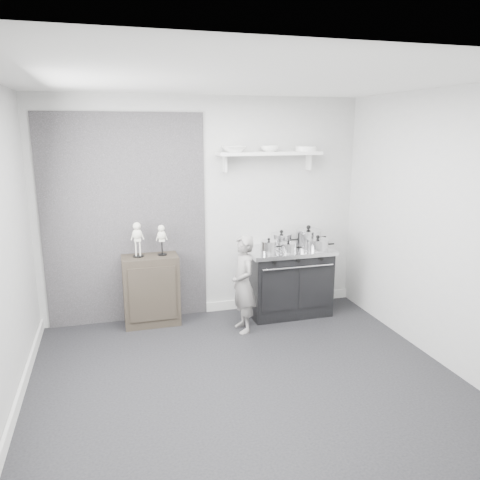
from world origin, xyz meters
name	(u,v)px	position (x,y,z in m)	size (l,w,h in m)	color
ground	(245,381)	(0.00, 0.00, 0.00)	(4.00, 4.00, 0.00)	black
room_shell	(232,207)	(-0.09, 0.15, 1.64)	(4.02, 3.62, 2.71)	#BABAB8
wall_shelf	(270,154)	(0.80, 1.68, 2.01)	(1.30, 0.26, 0.24)	silver
stove	(288,281)	(1.00, 1.48, 0.43)	(1.06, 0.66, 0.85)	black
side_cabinet	(151,290)	(-0.71, 1.61, 0.42)	(0.65, 0.38, 0.85)	black
child	(243,284)	(0.30, 1.10, 0.57)	(0.42, 0.27, 1.14)	slate
pot_front_left	(269,247)	(0.69, 1.36, 0.93)	(0.29, 0.20, 0.18)	silver
pot_back_left	(281,240)	(0.95, 1.61, 0.94)	(0.35, 0.27, 0.21)	silver
pot_back_right	(308,237)	(1.30, 1.57, 0.96)	(0.41, 0.32, 0.27)	silver
pot_front_right	(318,244)	(1.32, 1.32, 0.92)	(0.36, 0.27, 0.19)	silver
pot_front_center	(288,247)	(0.93, 1.31, 0.91)	(0.28, 0.20, 0.15)	silver
skeleton_full	(137,237)	(-0.84, 1.61, 1.09)	(0.13, 0.09, 0.48)	silver
skeleton_torso	(162,238)	(-0.56, 1.61, 1.06)	(0.12, 0.08, 0.42)	silver
bowl_large	(234,149)	(0.34, 1.67, 2.08)	(0.29, 0.29, 0.07)	white
bowl_small	(270,149)	(0.80, 1.67, 2.07)	(0.22, 0.22, 0.07)	white
plate_stack	(306,149)	(1.28, 1.67, 2.07)	(0.27, 0.27, 0.06)	white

